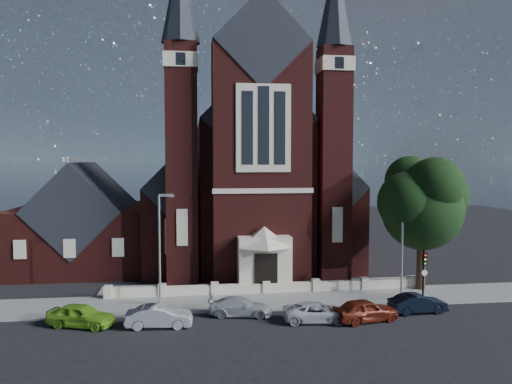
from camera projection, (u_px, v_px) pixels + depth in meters
ground at (253, 270)px, 47.42m from camera, size 120.00×120.00×0.00m
pavement_strip at (270, 301)px, 37.03m from camera, size 60.00×5.00×0.12m
forecourt_paving at (262, 287)px, 40.99m from camera, size 26.00×3.00×0.14m
forecourt_wall at (266, 294)px, 39.01m from camera, size 24.00×0.40×0.90m
church at (244, 181)px, 54.74m from camera, size 20.01×34.90×29.20m
parish_hall at (85, 227)px, 48.08m from camera, size 12.00×12.20×10.24m
street_tree at (425, 204)px, 39.38m from camera, size 6.40×6.60×10.70m
street_lamp_left at (161, 243)px, 35.22m from camera, size 1.16×0.22×8.09m
street_lamp_right at (403, 238)px, 37.52m from camera, size 1.16×0.22×8.09m
traffic_signal at (424, 269)px, 36.21m from camera, size 0.28×0.42×4.00m
car_lime_van at (81, 315)px, 31.32m from camera, size 4.56×2.98×1.44m
car_silver_a at (159, 317)px, 31.22m from camera, size 4.19×1.64×1.36m
car_silver_b at (241, 307)px, 33.53m from camera, size 4.50×2.47×1.24m
car_white_suv at (317, 312)px, 32.33m from camera, size 4.58×2.47×1.22m
car_dark_red at (365, 310)px, 32.36m from camera, size 4.59×2.57×1.47m
car_navy at (418, 303)px, 34.18m from camera, size 4.04×1.64×1.30m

